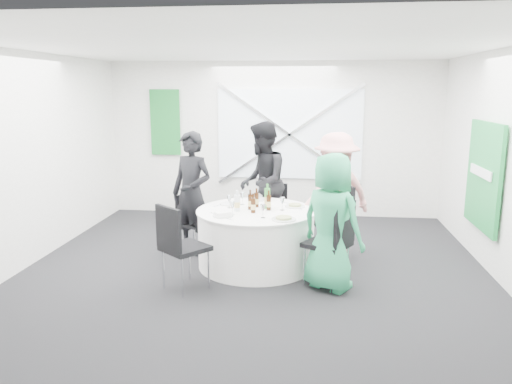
# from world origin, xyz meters

# --- Properties ---
(floor) EXTENTS (6.00, 6.00, 0.00)m
(floor) POSITION_xyz_m (0.00, 0.00, 0.00)
(floor) COLOR black
(floor) RESTS_ON ground
(ceiling) EXTENTS (6.00, 6.00, 0.00)m
(ceiling) POSITION_xyz_m (0.00, 0.00, 2.80)
(ceiling) COLOR white
(ceiling) RESTS_ON wall_back
(wall_back) EXTENTS (6.00, 0.00, 6.00)m
(wall_back) POSITION_xyz_m (0.00, 3.00, 1.40)
(wall_back) COLOR silver
(wall_back) RESTS_ON floor
(wall_front) EXTENTS (6.00, 0.00, 6.00)m
(wall_front) POSITION_xyz_m (0.00, -3.00, 1.40)
(wall_front) COLOR silver
(wall_front) RESTS_ON floor
(wall_left) EXTENTS (0.00, 6.00, 6.00)m
(wall_left) POSITION_xyz_m (-3.00, 0.00, 1.40)
(wall_left) COLOR silver
(wall_left) RESTS_ON floor
(wall_right) EXTENTS (0.00, 6.00, 6.00)m
(wall_right) POSITION_xyz_m (3.00, 0.00, 1.40)
(wall_right) COLOR silver
(wall_right) RESTS_ON floor
(window_panel) EXTENTS (2.60, 0.03, 1.60)m
(window_panel) POSITION_xyz_m (0.30, 2.96, 1.50)
(window_panel) COLOR silver
(window_panel) RESTS_ON wall_back
(window_brace_a) EXTENTS (2.63, 0.05, 1.84)m
(window_brace_a) POSITION_xyz_m (0.30, 2.92, 1.50)
(window_brace_a) COLOR silver
(window_brace_a) RESTS_ON window_panel
(window_brace_b) EXTENTS (2.63, 0.05, 1.84)m
(window_brace_b) POSITION_xyz_m (0.30, 2.92, 1.50)
(window_brace_b) COLOR silver
(window_brace_b) RESTS_ON window_panel
(green_banner) EXTENTS (0.55, 0.04, 1.20)m
(green_banner) POSITION_xyz_m (-2.00, 2.95, 1.70)
(green_banner) COLOR #166F29
(green_banner) RESTS_ON wall_back
(green_sign) EXTENTS (0.05, 1.20, 1.40)m
(green_sign) POSITION_xyz_m (2.94, 0.60, 1.20)
(green_sign) COLOR #18893A
(green_sign) RESTS_ON wall_right
(banquet_table) EXTENTS (1.56, 1.56, 0.76)m
(banquet_table) POSITION_xyz_m (0.00, 0.20, 0.38)
(banquet_table) COLOR white
(banquet_table) RESTS_ON floor
(chair_back) EXTENTS (0.44, 0.45, 0.88)m
(chair_back) POSITION_xyz_m (0.14, 1.38, 0.51)
(chair_back) COLOR black
(chair_back) RESTS_ON floor
(chair_back_left) EXTENTS (0.51, 0.50, 0.82)m
(chair_back_left) POSITION_xyz_m (-1.03, 0.78, 0.47)
(chair_back_left) COLOR black
(chair_back_left) RESTS_ON floor
(chair_back_right) EXTENTS (0.62, 0.61, 1.02)m
(chair_back_right) POSITION_xyz_m (1.07, 0.66, 0.60)
(chair_back_right) COLOR black
(chair_back_right) RESTS_ON floor
(chair_front_right) EXTENTS (0.65, 0.65, 1.03)m
(chair_front_right) POSITION_xyz_m (0.99, -0.40, 0.61)
(chair_front_right) COLOR black
(chair_front_right) RESTS_ON floor
(chair_front_left) EXTENTS (0.66, 0.66, 1.03)m
(chair_front_left) POSITION_xyz_m (-0.79, -0.75, 0.61)
(chair_front_left) COLOR black
(chair_front_left) RESTS_ON floor
(person_man_back_left) EXTENTS (0.75, 0.64, 1.74)m
(person_man_back_left) POSITION_xyz_m (-0.96, 0.62, 0.87)
(person_man_back_left) COLOR black
(person_man_back_left) RESTS_ON floor
(person_man_back) EXTENTS (0.52, 0.91, 1.84)m
(person_man_back) POSITION_xyz_m (-0.03, 1.30, 0.92)
(person_man_back) COLOR black
(person_man_back) RESTS_ON floor
(person_woman_pink) EXTENTS (1.23, 1.01, 1.73)m
(person_woman_pink) POSITION_xyz_m (1.05, 0.81, 0.87)
(person_woman_pink) COLOR pink
(person_woman_pink) RESTS_ON floor
(person_woman_green) EXTENTS (0.94, 0.87, 1.61)m
(person_woman_green) POSITION_xyz_m (0.95, -0.47, 0.81)
(person_woman_green) COLOR #2B9F67
(person_woman_green) RESTS_ON floor
(plate_back) EXTENTS (0.25, 0.25, 0.01)m
(plate_back) POSITION_xyz_m (-0.00, 0.78, 0.77)
(plate_back) COLOR silver
(plate_back) RESTS_ON banquet_table
(plate_back_left) EXTENTS (0.26, 0.26, 0.01)m
(plate_back_left) POSITION_xyz_m (-0.40, 0.49, 0.77)
(plate_back_left) COLOR silver
(plate_back_left) RESTS_ON banquet_table
(plate_back_right) EXTENTS (0.26, 0.26, 0.04)m
(plate_back_right) POSITION_xyz_m (0.50, 0.43, 0.78)
(plate_back_right) COLOR silver
(plate_back_right) RESTS_ON banquet_table
(plate_front_right) EXTENTS (0.30, 0.30, 0.04)m
(plate_front_right) POSITION_xyz_m (0.39, -0.26, 0.78)
(plate_front_right) COLOR silver
(plate_front_right) RESTS_ON banquet_table
(plate_front_left) EXTENTS (0.25, 0.25, 0.01)m
(plate_front_left) POSITION_xyz_m (-0.37, -0.17, 0.77)
(plate_front_left) COLOR silver
(plate_front_left) RESTS_ON banquet_table
(napkin) EXTENTS (0.22, 0.20, 0.05)m
(napkin) POSITION_xyz_m (-0.36, -0.21, 0.80)
(napkin) COLOR white
(napkin) RESTS_ON plate_front_left
(beer_bottle_a) EXTENTS (0.06, 0.06, 0.27)m
(beer_bottle_a) POSITION_xyz_m (-0.08, 0.22, 0.86)
(beer_bottle_a) COLOR #3D1D0B
(beer_bottle_a) RESTS_ON banquet_table
(beer_bottle_b) EXTENTS (0.06, 0.06, 0.26)m
(beer_bottle_b) POSITION_xyz_m (-0.01, 0.37, 0.86)
(beer_bottle_b) COLOR #3D1D0B
(beer_bottle_b) RESTS_ON banquet_table
(beer_bottle_c) EXTENTS (0.06, 0.06, 0.26)m
(beer_bottle_c) POSITION_xyz_m (0.17, 0.21, 0.86)
(beer_bottle_c) COLOR #3D1D0B
(beer_bottle_c) RESTS_ON banquet_table
(beer_bottle_d) EXTENTS (0.06, 0.06, 0.25)m
(beer_bottle_d) POSITION_xyz_m (-0.02, 0.05, 0.86)
(beer_bottle_d) COLOR #3D1D0B
(beer_bottle_d) RESTS_ON banquet_table
(green_water_bottle) EXTENTS (0.08, 0.08, 0.33)m
(green_water_bottle) POSITION_xyz_m (0.14, 0.30, 0.89)
(green_water_bottle) COLOR green
(green_water_bottle) RESTS_ON banquet_table
(clear_water_bottle) EXTENTS (0.08, 0.08, 0.27)m
(clear_water_bottle) POSITION_xyz_m (-0.24, 0.11, 0.87)
(clear_water_bottle) COLOR silver
(clear_water_bottle) RESTS_ON banquet_table
(wine_glass_a) EXTENTS (0.07, 0.07, 0.17)m
(wine_glass_a) POSITION_xyz_m (0.13, -0.19, 0.88)
(wine_glass_a) COLOR white
(wine_glass_a) RESTS_ON banquet_table
(wine_glass_b) EXTENTS (0.07, 0.07, 0.17)m
(wine_glass_b) POSITION_xyz_m (-0.22, 0.49, 0.88)
(wine_glass_b) COLOR white
(wine_glass_b) RESTS_ON banquet_table
(wine_glass_c) EXTENTS (0.07, 0.07, 0.17)m
(wine_glass_c) POSITION_xyz_m (0.34, 0.23, 0.88)
(wine_glass_c) COLOR white
(wine_glass_c) RESTS_ON banquet_table
(wine_glass_d) EXTENTS (0.07, 0.07, 0.17)m
(wine_glass_d) POSITION_xyz_m (-0.26, -0.10, 0.88)
(wine_glass_d) COLOR white
(wine_glass_d) RESTS_ON banquet_table
(wine_glass_e) EXTENTS (0.07, 0.07, 0.17)m
(wine_glass_e) POSITION_xyz_m (-0.37, 0.29, 0.88)
(wine_glass_e) COLOR white
(wine_glass_e) RESTS_ON banquet_table
(fork_a) EXTENTS (0.10, 0.13, 0.01)m
(fork_a) POSITION_xyz_m (-0.37, 0.64, 0.76)
(fork_a) COLOR silver
(fork_a) RESTS_ON banquet_table
(knife_a) EXTENTS (0.10, 0.13, 0.01)m
(knife_a) POSITION_xyz_m (-0.55, 0.37, 0.76)
(knife_a) COLOR silver
(knife_a) RESTS_ON banquet_table
(fork_b) EXTENTS (0.09, 0.14, 0.01)m
(fork_b) POSITION_xyz_m (0.56, 0.34, 0.76)
(fork_b) COLOR silver
(fork_b) RESTS_ON banquet_table
(knife_b) EXTENTS (0.10, 0.13, 0.01)m
(knife_b) POSITION_xyz_m (0.36, 0.65, 0.76)
(knife_b) COLOR silver
(knife_b) RESTS_ON banquet_table
(fork_c) EXTENTS (0.12, 0.12, 0.01)m
(fork_c) POSITION_xyz_m (-0.51, -0.06, 0.76)
(fork_c) COLOR silver
(fork_c) RESTS_ON banquet_table
(knife_c) EXTENTS (0.12, 0.12, 0.01)m
(knife_c) POSITION_xyz_m (-0.26, -0.31, 0.76)
(knife_c) COLOR silver
(knife_c) RESTS_ON banquet_table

